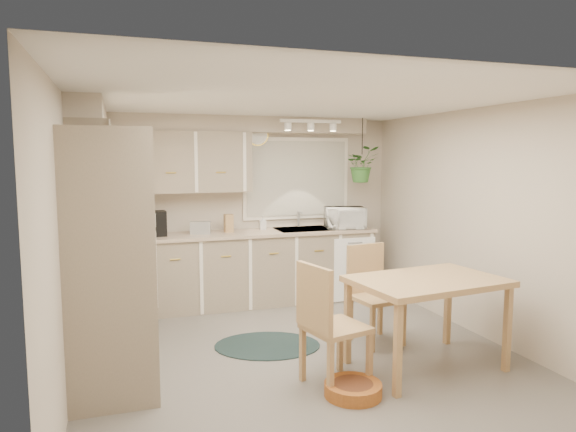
# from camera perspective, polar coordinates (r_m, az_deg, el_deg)

# --- Properties ---
(floor) EXTENTS (4.20, 4.20, 0.00)m
(floor) POSITION_cam_1_polar(r_m,az_deg,el_deg) (5.13, 1.18, -14.99)
(floor) COLOR #625C56
(floor) RESTS_ON ground
(ceiling) EXTENTS (4.20, 4.20, 0.00)m
(ceiling) POSITION_cam_1_polar(r_m,az_deg,el_deg) (4.80, 1.25, 12.74)
(ceiling) COLOR white
(ceiling) RESTS_ON wall_back
(wall_back) EXTENTS (4.00, 0.04, 2.40)m
(wall_back) POSITION_cam_1_polar(r_m,az_deg,el_deg) (6.82, -4.66, 0.77)
(wall_back) COLOR #B8AA98
(wall_back) RESTS_ON floor
(wall_front) EXTENTS (4.00, 0.04, 2.40)m
(wall_front) POSITION_cam_1_polar(r_m,az_deg,el_deg) (2.96, 14.98, -6.98)
(wall_front) COLOR #B8AA98
(wall_front) RESTS_ON floor
(wall_left) EXTENTS (0.04, 4.20, 2.40)m
(wall_left) POSITION_cam_1_polar(r_m,az_deg,el_deg) (4.57, -23.19, -2.57)
(wall_left) COLOR #B8AA98
(wall_left) RESTS_ON floor
(wall_right) EXTENTS (0.04, 4.20, 2.40)m
(wall_right) POSITION_cam_1_polar(r_m,az_deg,el_deg) (5.80, 20.21, -0.63)
(wall_right) COLOR #B8AA98
(wall_right) RESTS_ON floor
(base_cab_left) EXTENTS (0.60, 1.85, 0.90)m
(base_cab_left) POSITION_cam_1_polar(r_m,az_deg,el_deg) (5.56, -18.96, -8.74)
(base_cab_left) COLOR gray
(base_cab_left) RESTS_ON floor
(base_cab_back) EXTENTS (3.60, 0.60, 0.90)m
(base_cab_back) POSITION_cam_1_polar(r_m,az_deg,el_deg) (6.61, -5.68, -6.02)
(base_cab_back) COLOR gray
(base_cab_back) RESTS_ON floor
(counter_left) EXTENTS (0.64, 1.89, 0.04)m
(counter_left) POSITION_cam_1_polar(r_m,az_deg,el_deg) (5.46, -19.03, -3.97)
(counter_left) COLOR tan
(counter_left) RESTS_ON base_cab_left
(counter_back) EXTENTS (3.64, 0.64, 0.04)m
(counter_back) POSITION_cam_1_polar(r_m,az_deg,el_deg) (6.51, -5.71, -2.00)
(counter_back) COLOR tan
(counter_back) RESTS_ON base_cab_back
(oven_stack) EXTENTS (0.65, 0.65, 2.10)m
(oven_stack) POSITION_cam_1_polar(r_m,az_deg,el_deg) (4.21, -19.11, -5.21)
(oven_stack) COLOR gray
(oven_stack) RESTS_ON floor
(wall_oven_face) EXTENTS (0.02, 0.56, 0.58)m
(wall_oven_face) POSITION_cam_1_polar(r_m,az_deg,el_deg) (4.21, -14.74, -5.05)
(wall_oven_face) COLOR white
(wall_oven_face) RESTS_ON oven_stack
(upper_cab_left) EXTENTS (0.35, 2.00, 0.75)m
(upper_cab_left) POSITION_cam_1_polar(r_m,az_deg,el_deg) (5.51, -20.78, 5.52)
(upper_cab_left) COLOR gray
(upper_cab_left) RESTS_ON wall_left
(upper_cab_back) EXTENTS (2.00, 0.35, 0.75)m
(upper_cab_back) POSITION_cam_1_polar(r_m,az_deg,el_deg) (6.45, -13.05, 5.86)
(upper_cab_back) COLOR gray
(upper_cab_back) RESTS_ON wall_back
(soffit_left) EXTENTS (0.30, 2.00, 0.20)m
(soffit_left) POSITION_cam_1_polar(r_m,az_deg,el_deg) (5.52, -21.24, 10.44)
(soffit_left) COLOR #B8AA98
(soffit_left) RESTS_ON wall_left
(soffit_back) EXTENTS (3.60, 0.30, 0.20)m
(soffit_back) POSITION_cam_1_polar(r_m,az_deg,el_deg) (6.61, -6.15, 10.12)
(soffit_back) COLOR #B8AA98
(soffit_back) RESTS_ON wall_back
(cooktop) EXTENTS (0.52, 0.58, 0.02)m
(cooktop) POSITION_cam_1_polar(r_m,az_deg,el_deg) (4.89, -19.01, -4.86)
(cooktop) COLOR white
(cooktop) RESTS_ON counter_left
(range_hood) EXTENTS (0.40, 0.60, 0.14)m
(range_hood) POSITION_cam_1_polar(r_m,az_deg,el_deg) (4.83, -19.45, 0.44)
(range_hood) COLOR white
(range_hood) RESTS_ON upper_cab_left
(window_blinds) EXTENTS (1.40, 0.02, 1.00)m
(window_blinds) POSITION_cam_1_polar(r_m,az_deg,el_deg) (6.96, 0.99, 4.20)
(window_blinds) COLOR beige
(window_blinds) RESTS_ON wall_back
(window_frame) EXTENTS (1.50, 0.02, 1.10)m
(window_frame) POSITION_cam_1_polar(r_m,az_deg,el_deg) (6.97, 0.97, 4.21)
(window_frame) COLOR white
(window_frame) RESTS_ON wall_back
(sink) EXTENTS (0.70, 0.48, 0.10)m
(sink) POSITION_cam_1_polar(r_m,az_deg,el_deg) (6.77, 1.73, -1.81)
(sink) COLOR #A1A4A9
(sink) RESTS_ON counter_back
(dishwasher_front) EXTENTS (0.58, 0.02, 0.83)m
(dishwasher_front) POSITION_cam_1_polar(r_m,az_deg,el_deg) (6.81, 7.39, -5.89)
(dishwasher_front) COLOR white
(dishwasher_front) RESTS_ON base_cab_back
(track_light_bar) EXTENTS (0.80, 0.04, 0.04)m
(track_light_bar) POSITION_cam_1_polar(r_m,az_deg,el_deg) (6.48, 2.54, 10.48)
(track_light_bar) COLOR white
(track_light_bar) RESTS_ON ceiling
(wall_clock) EXTENTS (0.30, 0.03, 0.30)m
(wall_clock) POSITION_cam_1_polar(r_m,az_deg,el_deg) (6.80, -3.43, 9.02)
(wall_clock) COLOR #DEBD4E
(wall_clock) RESTS_ON wall_back
(dining_table) EXTENTS (1.39, 1.01, 0.82)m
(dining_table) POSITION_cam_1_polar(r_m,az_deg,el_deg) (4.84, 15.08, -11.40)
(dining_table) COLOR tan
(dining_table) RESTS_ON floor
(chair_left) EXTENTS (0.58, 0.58, 1.03)m
(chair_left) POSITION_cam_1_polar(r_m,az_deg,el_deg) (4.34, 5.34, -11.84)
(chair_left) COLOR tan
(chair_left) RESTS_ON floor
(chair_back) EXTENTS (0.53, 0.53, 0.99)m
(chair_back) POSITION_cam_1_polar(r_m,az_deg,el_deg) (5.32, 9.86, -8.68)
(chair_back) COLOR tan
(chair_back) RESTS_ON floor
(braided_rug) EXTENTS (1.24, 1.06, 0.01)m
(braided_rug) POSITION_cam_1_polar(r_m,az_deg,el_deg) (5.31, -2.31, -14.16)
(braided_rug) COLOR black
(braided_rug) RESTS_ON floor
(pet_bed) EXTENTS (0.59, 0.59, 0.11)m
(pet_bed) POSITION_cam_1_polar(r_m,az_deg,el_deg) (4.32, 7.23, -18.56)
(pet_bed) COLOR #A95B21
(pet_bed) RESTS_ON floor
(microwave) EXTENTS (0.56, 0.39, 0.35)m
(microwave) POSITION_cam_1_polar(r_m,az_deg,el_deg) (6.86, 6.34, 0.06)
(microwave) COLOR white
(microwave) RESTS_ON counter_back
(soap_bottle) EXTENTS (0.09, 0.18, 0.08)m
(soap_bottle) POSITION_cam_1_polar(r_m,az_deg,el_deg) (6.75, -2.82, -1.15)
(soap_bottle) COLOR white
(soap_bottle) RESTS_ON counter_back
(hanging_plant) EXTENTS (0.48, 0.52, 0.37)m
(hanging_plant) POSITION_cam_1_polar(r_m,az_deg,el_deg) (6.92, 8.21, 5.25)
(hanging_plant) COLOR #336A2A
(hanging_plant) RESTS_ON ceiling
(coffee_maker) EXTENTS (0.18, 0.22, 0.30)m
(coffee_maker) POSITION_cam_1_polar(r_m,az_deg,el_deg) (6.36, -14.18, -0.81)
(coffee_maker) COLOR black
(coffee_maker) RESTS_ON counter_back
(toaster) EXTENTS (0.27, 0.19, 0.15)m
(toaster) POSITION_cam_1_polar(r_m,az_deg,el_deg) (6.45, -9.72, -1.29)
(toaster) COLOR #A1A4A9
(toaster) RESTS_ON counter_back
(knife_block) EXTENTS (0.11, 0.11, 0.23)m
(knife_block) POSITION_cam_1_polar(r_m,az_deg,el_deg) (6.53, -6.62, -0.80)
(knife_block) COLOR tan
(knife_block) RESTS_ON counter_back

